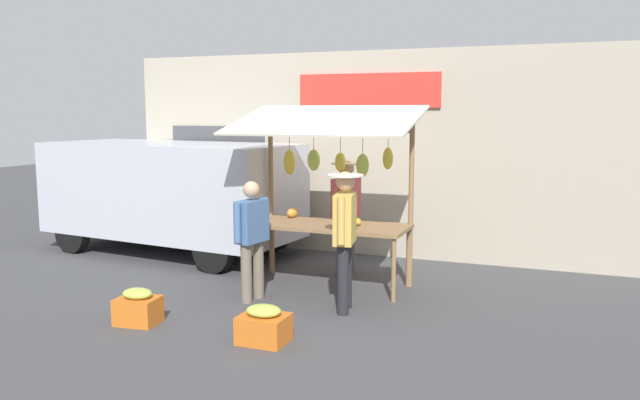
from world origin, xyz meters
name	(u,v)px	position (x,y,z in m)	size (l,w,h in m)	color
ground_plane	(328,286)	(0.00, 0.00, 0.00)	(40.00, 40.00, 0.00)	#424244
street_backdrop	(371,154)	(0.06, -2.20, 1.70)	(9.00, 0.30, 3.40)	#B2A893
market_stall	(329,176)	(0.01, -0.04, 1.54)	(2.50, 1.46, 2.50)	olive
vendor_with_sunhat	(346,207)	(0.00, -0.75, 1.01)	(0.44, 0.71, 1.70)	#4C4C51
shopper_with_ponytail	(345,229)	(-0.58, 0.97, 1.02)	(0.44, 0.71, 1.71)	#232328
shopper_in_striped_shirt	(252,233)	(0.67, 0.97, 0.88)	(0.30, 0.66, 1.54)	#726656
parked_van	(164,187)	(3.42, -1.06, 1.12)	(4.57, 2.31, 1.88)	silver
produce_crate_near	(264,325)	(-0.15, 2.28, 0.18)	(0.50, 0.41, 0.40)	#D1661E
produce_crate_side	(138,307)	(1.46, 2.28, 0.19)	(0.50, 0.42, 0.41)	#D1661E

